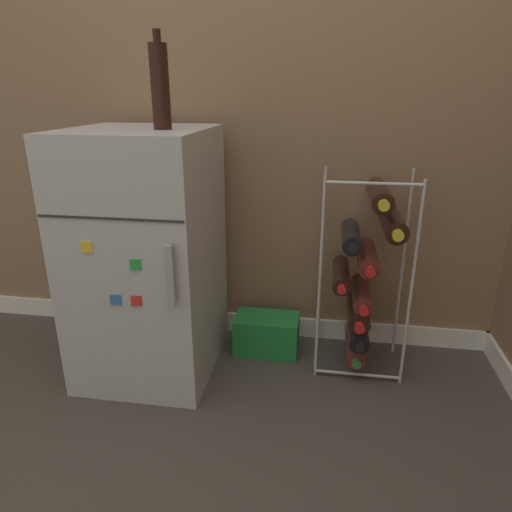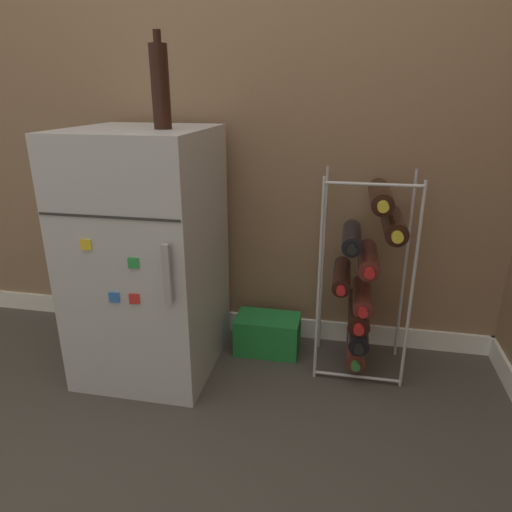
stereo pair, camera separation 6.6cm
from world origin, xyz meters
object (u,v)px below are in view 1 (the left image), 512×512
at_px(mini_fridge, 148,256).
at_px(soda_box, 267,334).
at_px(wine_rack, 364,275).
at_px(fridge_top_bottle, 160,86).

distance_m(mini_fridge, soda_box, 0.62).
xyz_separation_m(mini_fridge, soda_box, (0.44, 0.17, -0.39)).
xyz_separation_m(wine_rack, fridge_top_bottle, (-0.72, -0.16, 0.69)).
height_order(mini_fridge, fridge_top_bottle, fridge_top_bottle).
height_order(mini_fridge, soda_box, mini_fridge).
distance_m(wine_rack, fridge_top_bottle, 1.01).
distance_m(soda_box, fridge_top_bottle, 1.08).
bearing_deg(soda_box, wine_rack, -6.35).
height_order(soda_box, fridge_top_bottle, fridge_top_bottle).
bearing_deg(mini_fridge, soda_box, 20.52).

